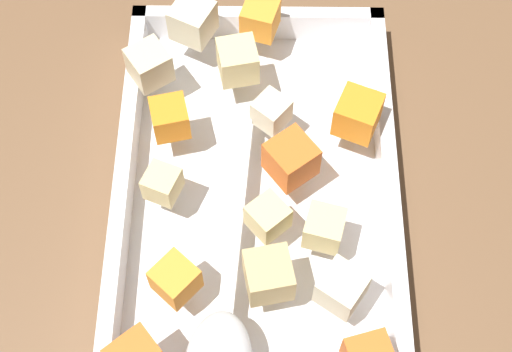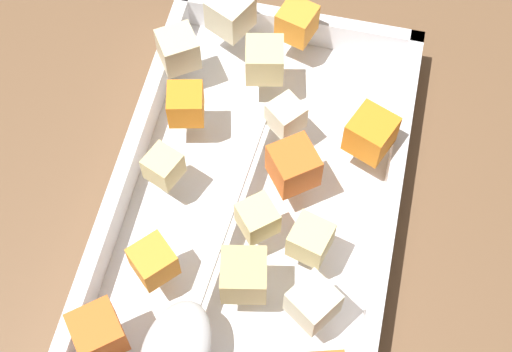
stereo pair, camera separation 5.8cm
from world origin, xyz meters
name	(u,v)px [view 1 (the left image)]	position (x,y,z in m)	size (l,w,h in m)	color
ground_plane	(250,196)	(0.00, 0.00, 0.00)	(4.00, 4.00, 0.00)	brown
baking_dish	(256,201)	(-0.01, -0.01, 0.01)	(0.35, 0.22, 0.05)	silver
carrot_chunk_corner_nw	(175,280)	(-0.10, 0.05, 0.06)	(0.03, 0.03, 0.03)	orange
carrot_chunk_back_center	(170,118)	(0.04, 0.06, 0.06)	(0.03, 0.03, 0.03)	orange
carrot_chunk_heap_top	(260,18)	(0.14, -0.01, 0.06)	(0.03, 0.03, 0.03)	orange
carrot_chunk_near_right	(291,155)	(0.00, -0.03, 0.06)	(0.03, 0.03, 0.03)	orange
carrot_chunk_rim_edge	(358,114)	(0.04, -0.09, 0.06)	(0.03, 0.03, 0.03)	orange
potato_chunk_mid_left	(149,65)	(0.09, 0.08, 0.06)	(0.03, 0.03, 0.03)	beige
potato_chunk_corner_ne	(268,217)	(-0.05, -0.01, 0.06)	(0.03, 0.03, 0.03)	#E0CC89
potato_chunk_front_center	(324,228)	(-0.06, -0.06, 0.06)	(0.03, 0.03, 0.03)	#E0CC89
potato_chunk_corner_sw	(238,61)	(0.09, 0.01, 0.06)	(0.03, 0.03, 0.03)	#E0CC89
potato_chunk_mid_right	(162,184)	(-0.02, 0.07, 0.06)	(0.02, 0.02, 0.02)	#E0CC89
potato_chunk_far_right	(271,112)	(0.05, -0.02, 0.06)	(0.02, 0.02, 0.02)	beige
potato_chunk_far_left	(193,21)	(0.14, 0.05, 0.06)	(0.03, 0.03, 0.03)	beige
potato_chunk_heap_side	(342,288)	(-0.10, -0.07, 0.06)	(0.03, 0.03, 0.03)	beige
potato_chunk_near_left	(269,275)	(-0.09, -0.02, 0.06)	(0.03, 0.03, 0.03)	tan
serving_spoon	(220,344)	(-0.14, 0.02, 0.06)	(0.25, 0.05, 0.02)	silver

